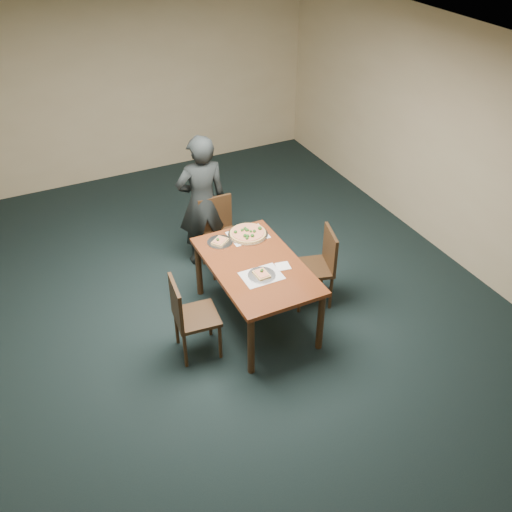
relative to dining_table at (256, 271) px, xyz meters
name	(u,v)px	position (x,y,z in m)	size (l,w,h in m)	color
ground	(233,321)	(-0.25, 0.06, -0.66)	(8.00, 8.00, 0.00)	black
room_shell	(229,181)	(-0.25, 0.06, 1.08)	(8.00, 8.00, 8.00)	#CBB68D
dining_table	(256,271)	(0.00, 0.00, 0.00)	(0.90, 1.50, 0.75)	#552411
chair_far	(219,230)	(0.05, 1.11, -0.14)	(0.43, 0.43, 0.91)	black
chair_left	(189,314)	(-0.82, -0.17, -0.14)	(0.46, 0.46, 0.91)	black
chair_right	(319,263)	(0.78, 0.00, -0.14)	(0.52, 0.52, 0.91)	black
diner	(202,202)	(-0.08, 1.30, 0.18)	(0.61, 0.40, 1.68)	black
placemat_main	(248,235)	(0.16, 0.53, 0.09)	(0.42, 0.32, 0.00)	white
placemat_near	(262,276)	(-0.04, -0.21, 0.09)	(0.40, 0.30, 0.00)	white
pizza_pan	(248,233)	(0.16, 0.53, 0.12)	(0.45, 0.45, 0.07)	silver
slice_plate_near	(262,275)	(-0.04, -0.21, 0.11)	(0.28, 0.28, 0.06)	silver
slice_plate_far	(220,242)	(-0.18, 0.53, 0.10)	(0.28, 0.28, 0.06)	silver
napkin	(283,266)	(0.23, -0.16, 0.09)	(0.14, 0.14, 0.01)	white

